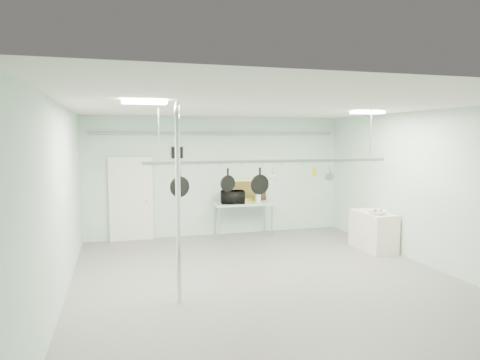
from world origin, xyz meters
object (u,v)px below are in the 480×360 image
object	(u,v)px
microwave	(233,197)
skillet_left	(180,183)
prep_table	(243,205)
chrome_pole	(178,204)
pot_rack	(272,160)
coffee_canister	(258,198)
fruit_bowl	(378,212)
side_cabinet	(373,231)
skillet_mid	(228,179)
skillet_right	(260,181)

from	to	relation	value
microwave	skillet_left	world-z (taller)	skillet_left
prep_table	chrome_pole	bearing A→B (deg)	-118.71
pot_rack	skillet_left	distance (m)	1.79
coffee_canister	skillet_left	world-z (taller)	skillet_left
pot_rack	fruit_bowl	size ratio (longest dim) A/B	12.45
microwave	coffee_canister	size ratio (longest dim) A/B	2.74
chrome_pole	coffee_canister	size ratio (longest dim) A/B	14.33
pot_rack	microwave	size ratio (longest dim) A/B	7.86
skillet_left	prep_table	bearing A→B (deg)	39.99
skillet_left	pot_rack	bearing A→B (deg)	-16.95
chrome_pole	pot_rack	size ratio (longest dim) A/B	0.67
side_cabinet	fruit_bowl	xyz separation A→B (m)	(-0.09, -0.29, 0.50)
side_cabinet	fruit_bowl	world-z (taller)	fruit_bowl
microwave	skillet_mid	bearing A→B (deg)	82.05
coffee_canister	skillet_mid	distance (m)	3.80
chrome_pole	microwave	bearing A→B (deg)	64.39
pot_rack	skillet_right	xyz separation A→B (m)	(-0.24, 0.00, -0.40)
prep_table	skillet_right	bearing A→B (deg)	-101.02
microwave	skillet_right	world-z (taller)	skillet_right
microwave	prep_table	bearing A→B (deg)	-165.63
side_cabinet	skillet_left	distance (m)	5.02
chrome_pole	fruit_bowl	bearing A→B (deg)	19.71
prep_table	microwave	size ratio (longest dim) A/B	2.62
side_cabinet	coffee_canister	world-z (taller)	coffee_canister
prep_table	skillet_mid	size ratio (longest dim) A/B	3.88
prep_table	skillet_left	size ratio (longest dim) A/B	3.13
chrome_pole	coffee_canister	xyz separation A→B (m)	(2.72, 4.20, -0.58)
coffee_canister	skillet_mid	xyz separation A→B (m)	(-1.68, -3.30, 0.86)
skillet_left	skillet_right	distance (m)	1.51
chrome_pole	skillet_right	size ratio (longest dim) A/B	6.28
side_cabinet	microwave	bearing A→B (deg)	142.75
fruit_bowl	skillet_right	distance (m)	3.32
skillet_right	skillet_left	bearing A→B (deg)	169.22
side_cabinet	skillet_mid	bearing A→B (deg)	-163.91
skillet_right	microwave	bearing A→B (deg)	73.26
chrome_pole	prep_table	bearing A→B (deg)	61.29
prep_table	pot_rack	distance (m)	3.61
prep_table	coffee_canister	distance (m)	0.46
coffee_canister	fruit_bowl	world-z (taller)	coffee_canister
side_cabinet	coffee_canister	distance (m)	3.12
fruit_bowl	microwave	bearing A→B (deg)	138.26
microwave	coffee_canister	distance (m)	0.72
pot_rack	microwave	world-z (taller)	pot_rack
skillet_mid	chrome_pole	bearing A→B (deg)	-155.00
skillet_mid	pot_rack	bearing A→B (deg)	-15.96
skillet_left	skillet_mid	distance (m)	0.89
coffee_canister	chrome_pole	bearing A→B (deg)	-122.90
prep_table	skillet_mid	world-z (taller)	skillet_mid
chrome_pole	fruit_bowl	xyz separation A→B (m)	(4.76, 1.71, -0.65)
coffee_canister	skillet_right	size ratio (longest dim) A/B	0.44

